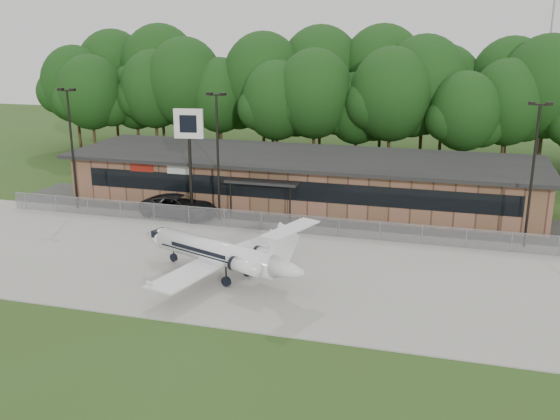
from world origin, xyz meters
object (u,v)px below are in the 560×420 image
(business_jet, at_px, (222,254))
(suv, at_px, (179,206))
(terminal, at_px, (302,178))
(pole_sign, at_px, (189,135))

(business_jet, relative_size, suv, 1.99)
(terminal, relative_size, pole_sign, 4.62)
(business_jet, relative_size, pole_sign, 1.44)
(terminal, bearing_deg, business_jet, -91.69)
(terminal, distance_m, pole_sign, 11.34)
(terminal, distance_m, suv, 11.27)
(business_jet, distance_m, pole_sign, 14.30)
(pole_sign, bearing_deg, terminal, 35.03)
(terminal, bearing_deg, suv, -140.33)
(suv, relative_size, pole_sign, 0.72)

